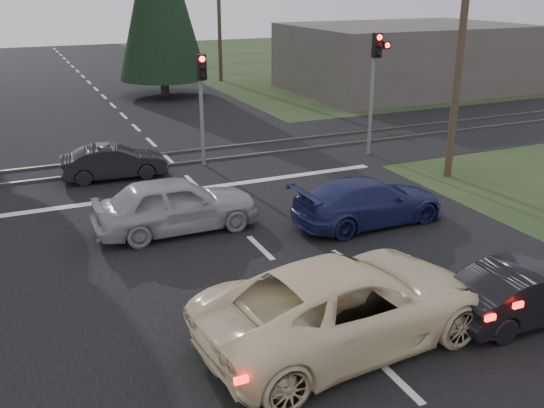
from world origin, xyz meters
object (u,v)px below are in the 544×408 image
traffic_signal_center (202,91)px  utility_pole_mid (219,10)px  dark_car_far (114,162)px  blue_sedan (369,201)px  traffic_signal_right (376,71)px  utility_pole_far (138,0)px  cream_coupe (347,303)px  silver_car (176,204)px  dark_hatchback (529,292)px  utility_pole_near (462,39)px

traffic_signal_center → utility_pole_mid: size_ratio=0.46×
traffic_signal_center → dark_car_far: bearing=-177.2°
utility_pole_mid → blue_sedan: size_ratio=2.00×
traffic_signal_right → utility_pole_far: size_ratio=0.52×
utility_pole_mid → blue_sedan: 27.42m
utility_pole_far → cream_coupe: 57.43m
utility_pole_far → blue_sedan: bearing=-95.5°
traffic_signal_right → utility_pole_mid: (0.95, 20.53, 1.41)m
utility_pole_mid → utility_pole_far: same height
traffic_signal_right → blue_sedan: (-4.07, -6.13, -2.66)m
utility_pole_far → silver_car: utility_pole_far is taller
cream_coupe → dark_hatchback: size_ratio=1.58×
utility_pole_far → cream_coupe: utility_pole_far is taller
utility_pole_far → cream_coupe: (-8.70, -56.64, -3.91)m
traffic_signal_center → utility_pole_mid: bearing=68.8°
utility_pole_near → silver_car: bearing=-174.6°
cream_coupe → utility_pole_near: bearing=-54.0°
utility_pole_far → silver_car: (-10.14, -49.96, -3.96)m
cream_coupe → traffic_signal_center: bearing=-10.8°
silver_car → dark_car_far: bearing=7.5°
utility_pole_mid → traffic_signal_right: bearing=-92.7°
traffic_signal_center → silver_car: size_ratio=0.92×
traffic_signal_right → utility_pole_near: size_ratio=0.52×
traffic_signal_center → dark_hatchback: size_ratio=1.10×
traffic_signal_center → blue_sedan: size_ratio=0.91×
traffic_signal_center → utility_pole_near: utility_pole_near is taller
utility_pole_near → dark_hatchback: (-4.89, -8.43, -4.11)m
utility_pole_far → cream_coupe: size_ratio=1.54×
utility_pole_mid → silver_car: 27.23m
traffic_signal_right → dark_hatchback: 12.82m
utility_pole_far → dark_hatchback: (-4.89, -57.43, -4.11)m
silver_car → traffic_signal_right: bearing=-64.0°
utility_pole_mid → dark_hatchback: (-4.89, -32.43, -4.11)m
utility_pole_near → traffic_signal_right: bearing=105.3°
traffic_signal_right → silver_car: 10.52m
utility_pole_mid → dark_hatchback: size_ratio=2.42×
utility_pole_near → blue_sedan: (-5.02, -2.65, -4.07)m
traffic_signal_right → utility_pole_near: bearing=-74.7°
dark_hatchback → blue_sedan: size_ratio=0.82×
blue_sedan → dark_car_far: (-5.82, 7.16, -0.06)m
dark_car_far → traffic_signal_center: bearing=-83.3°
utility_pole_near → utility_pole_mid: size_ratio=1.00×
silver_car → utility_pole_mid: bearing=-21.9°
utility_pole_mid → dark_car_far: size_ratio=2.52×
utility_pole_near → cream_coupe: size_ratio=1.54×
dark_hatchback → traffic_signal_center: bearing=12.2°
cream_coupe → blue_sedan: 6.20m
traffic_signal_right → dark_hatchback: bearing=-108.3°
utility_pole_far → dark_car_far: utility_pole_far is taller
blue_sedan → utility_pole_mid: bearing=-12.4°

